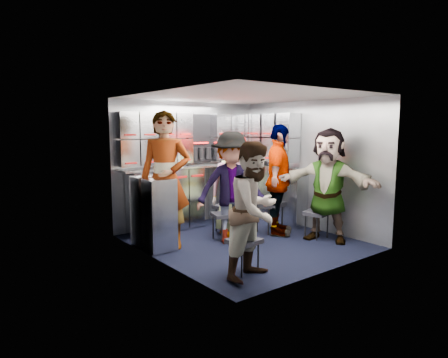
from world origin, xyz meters
TOP-DOWN VIEW (x-y plane):
  - floor at (0.00, 0.00)m, footprint 3.00×3.00m
  - wall_back at (0.00, 1.50)m, footprint 2.80×0.04m
  - wall_left at (-1.40, 0.00)m, footprint 0.04×3.00m
  - wall_right at (1.40, 0.00)m, footprint 0.04×3.00m
  - ceiling at (0.00, 0.00)m, footprint 2.80×3.00m
  - cart_bank_back at (0.00, 1.29)m, footprint 2.68×0.38m
  - cart_bank_left at (-1.19, 0.56)m, footprint 0.38×0.76m
  - counter at (0.00, 1.29)m, footprint 2.68×0.42m
  - locker_bank_back at (0.00, 1.35)m, footprint 2.68×0.28m
  - locker_bank_right at (1.25, 0.70)m, footprint 0.28×1.00m
  - right_cabinet at (1.25, 0.60)m, footprint 0.28×1.20m
  - coffee_niche at (0.18, 1.41)m, footprint 0.46×0.16m
  - red_latch_strip at (0.00, 1.09)m, footprint 2.60×0.02m
  - jump_seat_near_left at (-0.82, -0.93)m, footprint 0.37×0.36m
  - jump_seat_mid_left at (-0.16, 0.29)m, footprint 0.42×0.41m
  - jump_seat_center at (0.16, 0.62)m, footprint 0.41×0.40m
  - jump_seat_mid_right at (0.68, 0.18)m, footprint 0.51×0.50m
  - jump_seat_near_right at (1.01, -0.50)m, footprint 0.41×0.40m
  - attendant_standing at (-1.04, 0.47)m, footprint 0.82×0.79m
  - attendant_arc_a at (-0.82, -1.11)m, footprint 0.86×0.74m
  - attendant_arc_b at (-0.16, 0.11)m, footprint 1.19×0.96m
  - attendant_arc_c at (0.16, 0.44)m, footprint 0.89×0.73m
  - attendant_arc_d at (0.68, -0.00)m, footprint 1.05×0.96m
  - attendant_arc_e at (1.01, -0.68)m, footprint 1.02×1.62m
  - bottle_left at (-0.37, 1.24)m, footprint 0.07×0.07m
  - bottle_mid at (-0.62, 1.24)m, footprint 0.07×0.07m
  - bottle_right at (1.01, 1.24)m, footprint 0.06×0.06m
  - cup_left at (-0.33, 1.23)m, footprint 0.08×0.08m
  - cup_right at (0.69, 1.23)m, footprint 0.07×0.07m

SIDE VIEW (x-z plane):
  - floor at x=0.00m, z-range 0.00..0.00m
  - jump_seat_near_left at x=-0.82m, z-range 0.15..0.55m
  - jump_seat_mid_left at x=-0.16m, z-range 0.15..0.55m
  - jump_seat_near_right at x=1.01m, z-range 0.16..0.56m
  - jump_seat_center at x=0.16m, z-range 0.17..0.60m
  - jump_seat_mid_right at x=0.68m, z-range 0.19..0.67m
  - cart_bank_back at x=0.00m, z-range 0.00..0.99m
  - cart_bank_left at x=-1.19m, z-range 0.00..0.99m
  - right_cabinet at x=1.25m, z-range 0.00..1.00m
  - attendant_arc_a at x=-0.82m, z-range 0.00..1.52m
  - attendant_arc_c at x=0.16m, z-range 0.00..1.58m
  - attendant_arc_b at x=-0.16m, z-range 0.00..1.61m
  - attendant_arc_e at x=1.01m, z-range 0.00..1.66m
  - attendant_arc_d at x=0.68m, z-range 0.00..1.72m
  - red_latch_strip at x=0.00m, z-range 0.86..0.90m
  - attendant_standing at x=-1.04m, z-range 0.00..1.90m
  - counter at x=0.00m, z-range 1.00..1.03m
  - wall_back at x=0.00m, z-range 0.00..2.10m
  - wall_left at x=-1.40m, z-range 0.00..2.10m
  - wall_right at x=1.40m, z-range 0.00..2.10m
  - cup_right at x=0.69m, z-range 1.03..1.14m
  - cup_left at x=-0.33m, z-range 1.03..1.14m
  - bottle_mid at x=-0.62m, z-range 1.03..1.29m
  - bottle_left at x=-0.37m, z-range 1.03..1.29m
  - bottle_right at x=1.01m, z-range 1.03..1.29m
  - coffee_niche at x=0.18m, z-range 1.05..1.89m
  - locker_bank_back at x=0.00m, z-range 1.08..1.90m
  - locker_bank_right at x=1.25m, z-range 1.08..1.90m
  - ceiling at x=0.00m, z-range 2.09..2.11m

